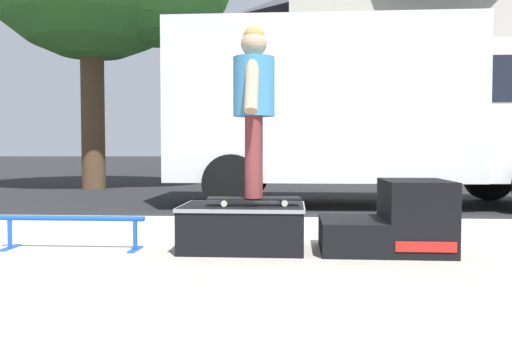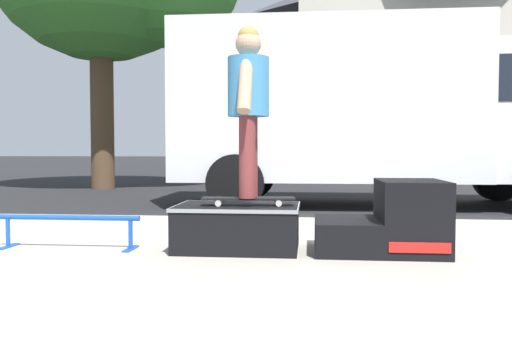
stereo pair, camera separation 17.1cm
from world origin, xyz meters
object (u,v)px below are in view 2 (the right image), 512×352
kicker_ramp (391,222)px  skateboard (248,199)px  skate_box (238,225)px  grind_rail (68,224)px  box_truck (382,107)px  skater_kid (248,97)px

kicker_ramp → skateboard: size_ratio=1.31×
skate_box → grind_rail: skate_box is taller
grind_rail → box_truck: bearing=56.9°
box_truck → skate_box: bearing=-110.4°
kicker_ramp → grind_rail: 2.73m
kicker_ramp → box_truck: size_ratio=0.15×
skater_kid → box_truck: (1.73, 4.95, 0.29)m
kicker_ramp → skater_kid: (-1.18, -0.03, 1.04)m
kicker_ramp → skateboard: (-1.18, -0.03, 0.19)m
grind_rail → skateboard: bearing=2.7°
skate_box → skateboard: size_ratio=1.30×
kicker_ramp → skate_box: bearing=180.0°
skateboard → box_truck: box_truck is taller
grind_rail → skater_kid: (1.55, 0.07, 1.08)m
skate_box → grind_rail: bearing=-175.8°
kicker_ramp → box_truck: 5.13m
grind_rail → kicker_ramp: bearing=2.2°
skate_box → grind_rail: (-1.45, -0.11, 0.01)m
skate_box → grind_rail: size_ratio=0.83×
grind_rail → skater_kid: size_ratio=0.88×
skater_kid → skate_box: bearing=159.8°
skate_box → kicker_ramp: bearing=-0.0°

